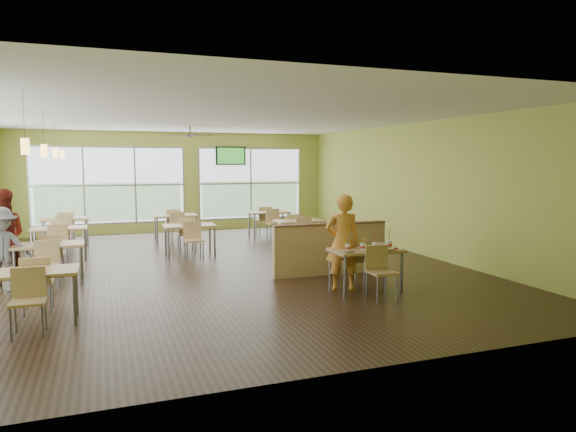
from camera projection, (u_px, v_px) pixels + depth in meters
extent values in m
plane|color=black|center=(216.00, 267.00, 11.04)|extent=(12.00, 12.00, 0.00)
plane|color=white|center=(213.00, 116.00, 10.71)|extent=(12.00, 12.00, 0.00)
cube|color=#A6AC45|center=(176.00, 182.00, 16.48)|extent=(10.00, 0.04, 3.20)
cube|color=#A6AC45|center=(336.00, 225.00, 5.27)|extent=(10.00, 0.04, 3.20)
cube|color=#A6AC45|center=(416.00, 188.00, 12.58)|extent=(0.04, 12.00, 3.20)
cube|color=white|center=(110.00, 185.00, 15.79)|extent=(4.50, 0.02, 2.35)
cube|color=white|center=(251.00, 183.00, 17.32)|extent=(3.50, 0.02, 2.35)
cube|color=#B7BABC|center=(184.00, 221.00, 16.67)|extent=(8.00, 0.04, 0.05)
cube|color=tan|center=(366.00, 250.00, 8.85)|extent=(1.20, 0.70, 0.04)
cube|color=brown|center=(366.00, 251.00, 8.85)|extent=(1.22, 0.71, 0.01)
cylinder|color=slate|center=(345.00, 277.00, 8.43)|extent=(0.05, 0.05, 0.71)
cylinder|color=slate|center=(402.00, 272.00, 8.80)|extent=(0.05, 0.05, 0.71)
cylinder|color=slate|center=(330.00, 270.00, 8.97)|extent=(0.05, 0.05, 0.71)
cylinder|color=slate|center=(384.00, 266.00, 9.34)|extent=(0.05, 0.05, 0.71)
cube|color=tan|center=(351.00, 260.00, 9.39)|extent=(0.42, 0.42, 0.04)
cube|color=tan|center=(347.00, 247.00, 9.55)|extent=(0.42, 0.04, 0.40)
cube|color=tan|center=(382.00, 272.00, 8.36)|extent=(0.42, 0.42, 0.04)
cube|color=tan|center=(388.00, 261.00, 8.16)|extent=(0.42, 0.04, 0.40)
cube|color=tan|center=(331.00, 250.00, 10.23)|extent=(2.40, 0.12, 1.00)
cube|color=brown|center=(331.00, 224.00, 10.17)|extent=(2.40, 0.14, 0.04)
cube|color=tan|center=(32.00, 272.00, 7.07)|extent=(1.20, 0.70, 0.04)
cube|color=brown|center=(32.00, 274.00, 7.08)|extent=(1.22, 0.71, 0.01)
cylinder|color=slate|center=(74.00, 300.00, 7.03)|extent=(0.05, 0.05, 0.71)
cylinder|color=slate|center=(76.00, 290.00, 7.57)|extent=(0.05, 0.05, 0.71)
cube|color=tan|center=(37.00, 283.00, 7.62)|extent=(0.42, 0.42, 0.04)
cube|color=tan|center=(38.00, 266.00, 7.77)|extent=(0.42, 0.04, 0.40)
cube|color=tan|center=(28.00, 302.00, 6.59)|extent=(0.42, 0.42, 0.04)
cube|color=tan|center=(25.00, 289.00, 6.39)|extent=(0.42, 0.04, 0.40)
cube|color=tan|center=(49.00, 245.00, 9.41)|extent=(1.20, 0.70, 0.04)
cube|color=brown|center=(49.00, 246.00, 9.41)|extent=(1.22, 0.71, 0.01)
cylinder|color=slate|center=(15.00, 270.00, 8.99)|extent=(0.05, 0.05, 0.71)
cylinder|color=slate|center=(81.00, 266.00, 9.36)|extent=(0.05, 0.05, 0.71)
cylinder|color=slate|center=(19.00, 264.00, 9.54)|extent=(0.05, 0.05, 0.71)
cylinder|color=slate|center=(82.00, 260.00, 9.90)|extent=(0.05, 0.05, 0.71)
cube|color=tan|center=(52.00, 255.00, 9.95)|extent=(0.42, 0.42, 0.04)
cube|color=tan|center=(52.00, 242.00, 10.11)|extent=(0.42, 0.04, 0.40)
cube|color=tan|center=(47.00, 265.00, 8.93)|extent=(0.42, 0.42, 0.04)
cube|color=tan|center=(45.00, 255.00, 8.73)|extent=(0.42, 0.04, 0.40)
cube|color=tan|center=(59.00, 228.00, 11.75)|extent=(1.20, 0.70, 0.04)
cube|color=brown|center=(59.00, 229.00, 11.75)|extent=(1.22, 0.71, 0.01)
cylinder|color=slate|center=(32.00, 248.00, 11.33)|extent=(0.05, 0.05, 0.71)
cylinder|color=slate|center=(85.00, 245.00, 11.70)|extent=(0.05, 0.05, 0.71)
cylinder|color=slate|center=(35.00, 244.00, 11.87)|extent=(0.05, 0.05, 0.71)
cylinder|color=slate|center=(85.00, 241.00, 12.24)|extent=(0.05, 0.05, 0.71)
cube|color=tan|center=(61.00, 237.00, 12.29)|extent=(0.42, 0.42, 0.04)
cube|color=tan|center=(61.00, 227.00, 12.44)|extent=(0.42, 0.04, 0.40)
cube|color=tan|center=(58.00, 244.00, 11.26)|extent=(0.42, 0.42, 0.04)
cube|color=tan|center=(57.00, 235.00, 11.06)|extent=(0.42, 0.04, 0.40)
cube|color=tan|center=(65.00, 218.00, 13.80)|extent=(1.20, 0.70, 0.04)
cube|color=brown|center=(65.00, 219.00, 13.80)|extent=(1.22, 0.71, 0.01)
cylinder|color=slate|center=(43.00, 235.00, 13.39)|extent=(0.05, 0.05, 0.71)
cylinder|color=slate|center=(87.00, 233.00, 13.75)|extent=(0.05, 0.05, 0.71)
cylinder|color=slate|center=(45.00, 232.00, 13.93)|extent=(0.05, 0.05, 0.71)
cylinder|color=slate|center=(87.00, 230.00, 14.30)|extent=(0.05, 0.05, 0.71)
cube|color=tan|center=(67.00, 226.00, 14.34)|extent=(0.42, 0.42, 0.04)
cube|color=tan|center=(67.00, 218.00, 14.50)|extent=(0.42, 0.04, 0.40)
cube|color=tan|center=(64.00, 231.00, 13.32)|extent=(0.42, 0.42, 0.04)
cube|color=tan|center=(63.00, 224.00, 13.12)|extent=(0.42, 0.04, 0.40)
cube|color=tan|center=(190.00, 226.00, 12.27)|extent=(1.20, 0.70, 0.04)
cube|color=brown|center=(190.00, 227.00, 12.27)|extent=(1.22, 0.71, 0.01)
cylinder|color=slate|center=(169.00, 244.00, 11.85)|extent=(0.05, 0.05, 0.71)
cylinder|color=slate|center=(215.00, 242.00, 12.22)|extent=(0.05, 0.05, 0.71)
cylinder|color=slate|center=(166.00, 240.00, 12.39)|extent=(0.05, 0.05, 0.71)
cylinder|color=slate|center=(210.00, 238.00, 12.76)|extent=(0.05, 0.05, 0.71)
cube|color=tan|center=(186.00, 234.00, 12.81)|extent=(0.42, 0.42, 0.04)
cube|color=tan|center=(185.00, 225.00, 12.97)|extent=(0.42, 0.04, 0.40)
cube|color=tan|center=(194.00, 240.00, 11.78)|extent=(0.42, 0.42, 0.04)
cube|color=tan|center=(195.00, 232.00, 11.58)|extent=(0.42, 0.04, 0.40)
cube|color=tan|center=(175.00, 215.00, 14.60)|extent=(1.20, 0.70, 0.04)
cube|color=brown|center=(175.00, 216.00, 14.61)|extent=(1.22, 0.71, 0.01)
cylinder|color=slate|center=(157.00, 231.00, 14.19)|extent=(0.05, 0.05, 0.71)
cylinder|color=slate|center=(196.00, 229.00, 14.56)|extent=(0.05, 0.05, 0.71)
cylinder|color=slate|center=(155.00, 228.00, 14.73)|extent=(0.05, 0.05, 0.71)
cylinder|color=slate|center=(193.00, 226.00, 15.10)|extent=(0.05, 0.05, 0.71)
cube|color=tan|center=(173.00, 223.00, 15.15)|extent=(0.42, 0.42, 0.04)
cube|color=tan|center=(172.00, 215.00, 15.30)|extent=(0.42, 0.04, 0.40)
cube|color=tan|center=(178.00, 227.00, 14.12)|extent=(0.42, 0.42, 0.04)
cube|color=tan|center=(179.00, 220.00, 13.92)|extent=(0.42, 0.04, 0.40)
cube|color=tan|center=(299.00, 221.00, 13.22)|extent=(1.20, 0.70, 0.04)
cube|color=brown|center=(299.00, 222.00, 13.22)|extent=(1.22, 0.71, 0.01)
cylinder|color=slate|center=(283.00, 238.00, 12.81)|extent=(0.05, 0.05, 0.71)
cylinder|color=slate|center=(322.00, 236.00, 13.17)|extent=(0.05, 0.05, 0.71)
cylinder|color=slate|center=(275.00, 235.00, 13.35)|extent=(0.05, 0.05, 0.71)
cylinder|color=slate|center=(313.00, 233.00, 13.72)|extent=(0.05, 0.05, 0.71)
cube|color=tan|center=(291.00, 229.00, 13.77)|extent=(0.42, 0.42, 0.04)
cube|color=tan|center=(289.00, 220.00, 13.92)|extent=(0.42, 0.04, 0.40)
cube|color=tan|center=(307.00, 235.00, 12.74)|extent=(0.42, 0.42, 0.04)
cube|color=tan|center=(310.00, 227.00, 12.54)|extent=(0.42, 0.04, 0.40)
cube|color=tan|center=(269.00, 212.00, 15.56)|extent=(1.20, 0.70, 0.04)
cube|color=brown|center=(269.00, 213.00, 15.56)|extent=(1.22, 0.71, 0.01)
cylinder|color=slate|center=(254.00, 226.00, 15.14)|extent=(0.05, 0.05, 0.71)
cylinder|color=slate|center=(289.00, 225.00, 15.51)|extent=(0.05, 0.05, 0.71)
cylinder|color=slate|center=(249.00, 224.00, 15.68)|extent=(0.05, 0.05, 0.71)
cylinder|color=slate|center=(282.00, 223.00, 16.05)|extent=(0.05, 0.05, 0.71)
cube|color=tan|center=(263.00, 219.00, 16.10)|extent=(0.42, 0.42, 0.04)
cube|color=tan|center=(262.00, 212.00, 16.26)|extent=(0.42, 0.04, 0.40)
cube|color=tan|center=(275.00, 223.00, 15.07)|extent=(0.42, 0.42, 0.04)
cube|color=tan|center=(277.00, 217.00, 14.87)|extent=(0.42, 0.04, 0.40)
cylinder|color=#2D2119|center=(24.00, 116.00, 6.85)|extent=(0.01, 0.01, 0.70)
cylinder|color=gold|center=(25.00, 146.00, 6.89)|extent=(0.11, 0.11, 0.22)
cylinder|color=#2D2119|center=(43.00, 128.00, 9.19)|extent=(0.01, 0.01, 0.70)
cylinder|color=gold|center=(44.00, 150.00, 9.23)|extent=(0.11, 0.11, 0.22)
cylinder|color=#2D2119|center=(55.00, 135.00, 11.52)|extent=(0.01, 0.01, 0.70)
cylinder|color=gold|center=(55.00, 153.00, 11.57)|extent=(0.11, 0.11, 0.22)
cylinder|color=#2D2119|center=(62.00, 139.00, 13.58)|extent=(0.01, 0.01, 0.70)
cylinder|color=gold|center=(62.00, 154.00, 13.62)|extent=(0.11, 0.11, 0.22)
cylinder|color=#2D2119|center=(190.00, 130.00, 13.53)|extent=(0.03, 0.03, 0.24)
cylinder|color=#2D2119|center=(190.00, 136.00, 13.54)|extent=(0.16, 0.16, 0.06)
cube|color=#2D2119|center=(203.00, 136.00, 13.66)|extent=(0.55, 0.10, 0.01)
cube|color=#2D2119|center=(188.00, 136.00, 13.87)|extent=(0.10, 0.55, 0.01)
cube|color=#2D2119|center=(177.00, 135.00, 13.42)|extent=(0.55, 0.10, 0.01)
cube|color=#2D2119|center=(192.00, 135.00, 13.21)|extent=(0.10, 0.55, 0.01)
cube|color=black|center=(231.00, 156.00, 16.91)|extent=(1.00, 0.06, 0.60)
cube|color=green|center=(231.00, 156.00, 16.88)|extent=(0.90, 0.01, 0.52)
imported|color=#EB551A|center=(342.00, 242.00, 8.95)|extent=(0.68, 0.52, 1.69)
imported|color=maroon|center=(2.00, 237.00, 9.35)|extent=(0.89, 0.71, 1.76)
imported|color=slate|center=(1.00, 250.00, 8.85)|extent=(1.04, 0.73, 1.47)
cone|color=white|center=(348.00, 248.00, 8.61)|extent=(0.08, 0.08, 0.11)
cylinder|color=red|center=(348.00, 248.00, 8.61)|extent=(0.08, 0.08, 0.03)
cylinder|color=white|center=(348.00, 245.00, 8.61)|extent=(0.08, 0.08, 0.01)
cylinder|color=blue|center=(348.00, 239.00, 8.60)|extent=(0.01, 0.05, 0.20)
cone|color=white|center=(363.00, 247.00, 8.64)|extent=(0.09, 0.09, 0.13)
cylinder|color=red|center=(363.00, 247.00, 8.64)|extent=(0.09, 0.09, 0.04)
cylinder|color=white|center=(363.00, 243.00, 8.63)|extent=(0.10, 0.10, 0.01)
cylinder|color=gold|center=(363.00, 237.00, 8.62)|extent=(0.03, 0.06, 0.23)
cone|color=white|center=(375.00, 246.00, 8.80)|extent=(0.08, 0.08, 0.11)
cylinder|color=red|center=(375.00, 246.00, 8.80)|extent=(0.08, 0.08, 0.03)
cylinder|color=white|center=(375.00, 243.00, 8.79)|extent=(0.09, 0.09, 0.01)
cylinder|color=red|center=(375.00, 237.00, 8.78)|extent=(0.02, 0.05, 0.20)
cone|color=white|center=(389.00, 245.00, 8.85)|extent=(0.10, 0.10, 0.13)
cylinder|color=red|center=(389.00, 245.00, 8.85)|extent=(0.09, 0.09, 0.04)
cylinder|color=white|center=(389.00, 241.00, 8.84)|extent=(0.10, 0.10, 0.01)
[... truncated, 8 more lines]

